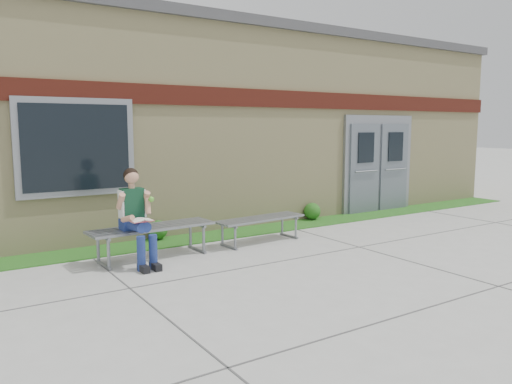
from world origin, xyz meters
TOP-DOWN VIEW (x-y plane):
  - ground at (0.00, 0.00)m, footprint 80.00×80.00m
  - grass_strip at (0.00, 2.60)m, footprint 16.00×0.80m
  - school_building at (-0.00, 5.99)m, footprint 16.20×6.22m
  - bench_left at (-2.20, 1.73)m, footprint 1.99×0.67m
  - bench_right at (-0.20, 1.73)m, footprint 1.73×0.62m
  - girl at (-2.53, 1.52)m, footprint 0.51×0.83m
  - shrub_mid at (-1.68, 2.85)m, footprint 0.35×0.35m
  - shrub_east at (1.89, 2.85)m, footprint 0.36×0.36m

SIDE VIEW (x-z plane):
  - ground at x=0.00m, z-range 0.00..0.00m
  - grass_strip at x=0.00m, z-range 0.00..0.02m
  - shrub_mid at x=-1.68m, z-range 0.02..0.37m
  - shrub_east at x=1.89m, z-range 0.02..0.38m
  - bench_right at x=-0.20m, z-range 0.12..0.56m
  - bench_left at x=-2.20m, z-range 0.14..0.65m
  - girl at x=-2.53m, z-range 0.04..1.48m
  - school_building at x=0.00m, z-range 0.00..4.20m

